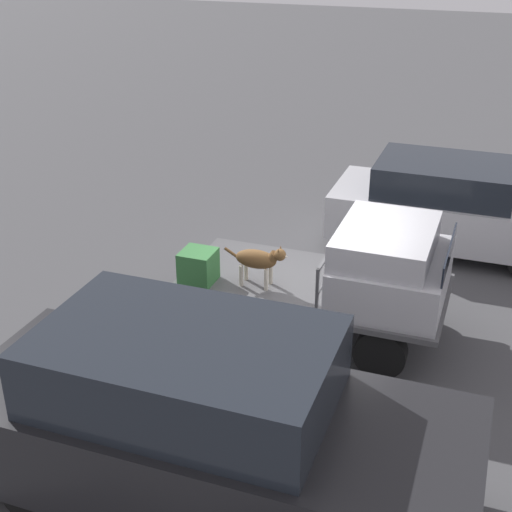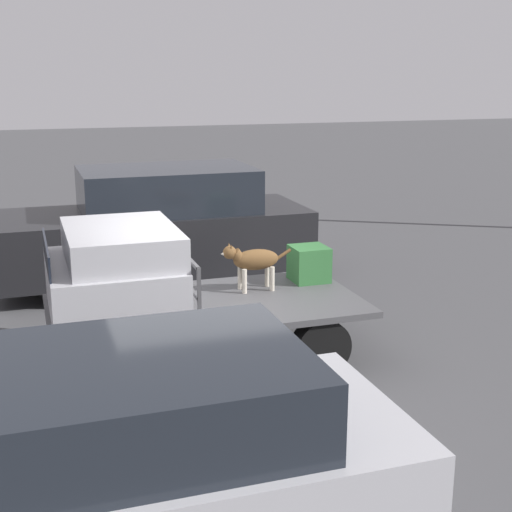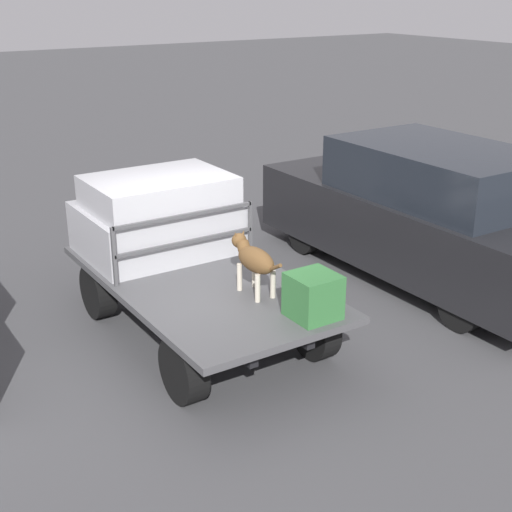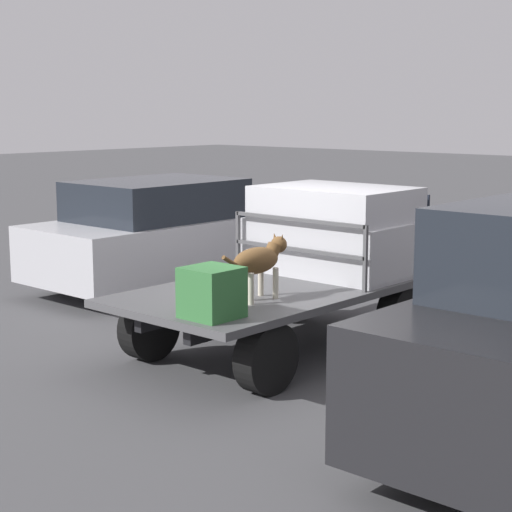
% 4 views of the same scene
% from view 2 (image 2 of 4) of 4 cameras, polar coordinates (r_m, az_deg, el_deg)
% --- Properties ---
extents(ground_plane, '(80.00, 80.00, 0.00)m').
position_cam_2_polar(ground_plane, '(9.05, -3.90, -8.28)').
color(ground_plane, '#474749').
extents(flatbed_truck, '(3.80, 1.99, 0.75)m').
position_cam_2_polar(flatbed_truck, '(8.85, -3.96, -4.95)').
color(flatbed_truck, black).
rests_on(flatbed_truck, ground).
extents(truck_cab, '(1.47, 1.87, 1.02)m').
position_cam_2_polar(truck_cab, '(8.46, -11.16, -1.31)').
color(truck_cab, '#B7B7BC').
rests_on(truck_cab, flatbed_truck).
extents(truck_headboard, '(0.04, 1.87, 0.71)m').
position_cam_2_polar(truck_headboard, '(8.58, -6.05, -0.90)').
color(truck_headboard, '#4C4C4F').
rests_on(truck_headboard, flatbed_truck).
extents(dog, '(0.96, 0.27, 0.65)m').
position_cam_2_polar(dog, '(9.15, -0.31, -0.33)').
color(dog, beige).
rests_on(dog, flatbed_truck).
extents(cargo_crate, '(0.47, 0.47, 0.47)m').
position_cam_2_polar(cargo_crate, '(9.65, 4.26, -0.62)').
color(cargo_crate, '#337038').
rests_on(cargo_crate, flatbed_truck).
extents(parked_sedan, '(4.28, 1.89, 1.63)m').
position_cam_2_polar(parked_sedan, '(5.27, -10.98, -16.32)').
color(parked_sedan, black).
rests_on(parked_sedan, ground).
extents(parked_pickup_far, '(5.20, 2.03, 1.96)m').
position_cam_2_polar(parked_pickup_far, '(12.19, -7.93, 2.30)').
color(parked_pickup_far, black).
rests_on(parked_pickup_far, ground).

